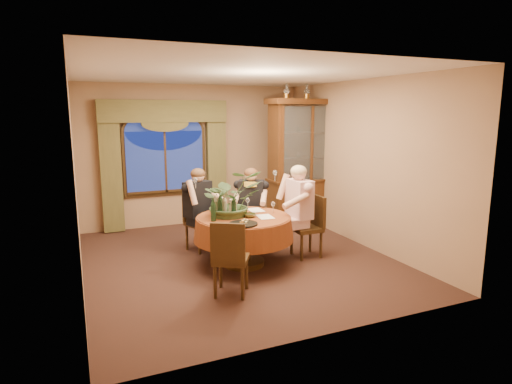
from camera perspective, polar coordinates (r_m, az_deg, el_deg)
name	(u,v)px	position (r m, az deg, el deg)	size (l,w,h in m)	color
floor	(238,259)	(6.75, -2.38, -8.97)	(5.00, 5.00, 0.00)	black
wall_back	(194,155)	(8.79, -8.25, 4.86)	(4.50, 4.50, 0.00)	#927053
wall_right	(361,164)	(7.51, 13.84, 3.70)	(5.00, 5.00, 0.00)	#927053
ceiling	(237,74)	(6.39, -2.58, 15.43)	(5.00, 5.00, 0.00)	white
window	(165,162)	(8.60, -11.99, 3.94)	(1.62, 0.10, 1.32)	navy
arched_transom	(164,122)	(8.55, -12.19, 9.14)	(1.60, 0.06, 0.44)	navy
drapery_left	(111,171)	(8.43, -18.77, 2.66)	(0.38, 0.14, 2.32)	#4E4A25
drapery_right	(216,166)	(8.82, -5.31, 3.50)	(0.38, 0.14, 2.32)	#4E4A25
swag_valance	(164,111)	(8.47, -12.14, 10.49)	(2.45, 0.16, 0.42)	#4E4A25
dining_table	(244,241)	(6.41, -1.66, -6.51)	(1.49, 1.49, 0.75)	maroon
china_cabinet	(305,164)	(8.52, 6.59, 3.74)	(1.54, 0.61, 2.51)	#381D0C
oil_lamp_left	(286,90)	(8.27, 4.09, 13.47)	(0.11, 0.11, 0.34)	#A5722D
oil_lamp_center	(307,90)	(8.48, 6.80, 13.35)	(0.11, 0.11, 0.34)	#A5722D
oil_lamp_right	(326,90)	(8.70, 9.37, 13.21)	(0.11, 0.11, 0.34)	#A5722D
chair_right	(306,227)	(6.81, 6.74, -4.65)	(0.42, 0.42, 0.96)	black
chair_back_right	(248,217)	(7.38, -1.01, -3.38)	(0.42, 0.42, 0.96)	black
chair_back	(201,222)	(7.13, -7.34, -3.95)	(0.42, 0.42, 0.96)	black
chair_front_left	(231,257)	(5.40, -3.35, -8.68)	(0.42, 0.42, 0.96)	black
person_pink	(299,211)	(6.76, 5.77, -2.53)	(0.52, 0.48, 1.46)	#D4A6A4
person_back	(198,210)	(7.04, -7.76, -2.39)	(0.50, 0.45, 1.38)	black
person_scarf	(251,207)	(7.26, -0.64, -2.02)	(0.48, 0.44, 1.35)	black
stoneware_vase	(233,208)	(6.33, -3.10, -2.08)	(0.13, 0.13, 0.25)	tan
centerpiece_plant	(231,177)	(6.28, -3.41, 2.07)	(0.88, 0.98, 0.76)	#37512D
olive_bowl	(250,215)	(6.26, -0.82, -3.12)	(0.17, 0.17, 0.05)	brown
cheese_platter	(243,224)	(5.84, -1.71, -4.27)	(0.39, 0.39, 0.02)	black
wine_bottle_0	(220,204)	(6.40, -4.79, -1.58)	(0.07, 0.07, 0.33)	black
wine_bottle_1	(234,208)	(6.13, -2.98, -2.09)	(0.07, 0.07, 0.33)	black
wine_bottle_2	(213,210)	(6.03, -5.72, -2.35)	(0.07, 0.07, 0.33)	black
wine_bottle_3	(215,207)	(6.22, -5.48, -1.94)	(0.07, 0.07, 0.33)	tan
wine_bottle_4	(224,206)	(6.24, -4.24, -1.89)	(0.07, 0.07, 0.33)	tan
wine_bottle_5	(220,208)	(6.15, -4.84, -2.09)	(0.07, 0.07, 0.33)	black
tasting_paper_0	(265,217)	(6.26, 1.23, -3.32)	(0.21, 0.30, 0.00)	white
tasting_paper_1	(256,210)	(6.69, -0.03, -2.42)	(0.21, 0.30, 0.00)	white
wine_glass_person_pink	(273,207)	(6.51, 2.29, -2.02)	(0.07, 0.07, 0.18)	silver
wine_glass_person_back	(220,206)	(6.63, -4.82, -1.82)	(0.07, 0.07, 0.18)	silver
wine_glass_person_scarf	(248,203)	(6.77, -1.11, -1.52)	(0.07, 0.07, 0.18)	silver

